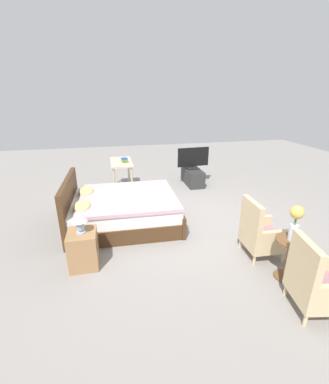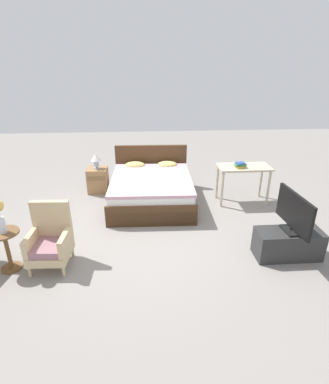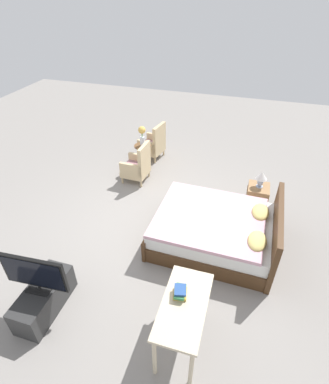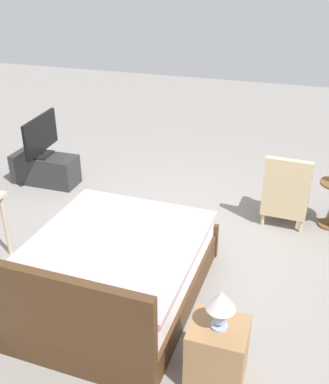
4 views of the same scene
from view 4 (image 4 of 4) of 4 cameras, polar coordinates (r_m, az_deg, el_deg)
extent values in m
plane|color=gray|center=(5.42, -0.73, -5.73)|extent=(16.00, 16.00, 0.00)
cube|color=#472D19|center=(4.52, -6.55, -11.45)|extent=(1.65, 2.06, 0.28)
cube|color=white|center=(4.37, -6.73, -8.80)|extent=(1.58, 1.97, 0.24)
cube|color=#CC9EAD|center=(4.34, -6.38, -6.62)|extent=(1.63, 1.81, 0.06)
cube|color=#472D19|center=(3.68, -13.53, -16.07)|extent=(1.63, 0.12, 0.96)
cube|color=#472D19|center=(5.21, -1.99, -4.61)|extent=(1.63, 0.10, 0.40)
ellipsoid|color=#DBC670|center=(3.63, -6.55, -13.75)|extent=(0.45, 0.29, 0.14)
ellipsoid|color=#DBC670|center=(3.94, -16.19, -11.00)|extent=(0.45, 0.29, 0.14)
cylinder|color=#CCB284|center=(6.12, 17.31, -2.01)|extent=(0.04, 0.04, 0.16)
cylinder|color=#CCB284|center=(6.15, 13.08, -1.29)|extent=(0.04, 0.04, 0.16)
cylinder|color=#CCB284|center=(5.72, 16.89, -4.14)|extent=(0.04, 0.04, 0.16)
cylinder|color=#CCB284|center=(5.75, 12.35, -3.37)|extent=(0.04, 0.04, 0.16)
cube|color=#CCB284|center=(5.86, 15.08, -1.49)|extent=(0.57, 0.57, 0.12)
cube|color=gray|center=(5.81, 15.21, -0.54)|extent=(0.52, 0.52, 0.10)
cube|color=#CCB284|center=(5.49, 15.25, 0.89)|extent=(0.54, 0.11, 0.64)
cube|color=#CCB284|center=(5.77, 17.60, -0.22)|extent=(0.10, 0.52, 0.26)
cube|color=#CCB284|center=(5.79, 13.01, 0.54)|extent=(0.10, 0.52, 0.26)
cylinder|color=brown|center=(6.00, 20.19, -3.89)|extent=(0.28, 0.28, 0.03)
cube|color=#997047|center=(3.70, 6.70, -19.63)|extent=(0.44, 0.40, 0.54)
cube|color=brown|center=(3.77, 7.47, -16.30)|extent=(0.37, 0.01, 0.09)
cylinder|color=#9EADC6|center=(3.50, 6.96, -16.50)|extent=(0.13, 0.13, 0.02)
ellipsoid|color=#9EADC6|center=(3.44, 7.05, -15.42)|extent=(0.11, 0.11, 0.16)
cone|color=silver|center=(3.33, 7.20, -13.47)|extent=(0.22, 0.22, 0.15)
cube|color=#2D2D2D|center=(6.84, -14.89, 2.81)|extent=(0.96, 0.40, 0.43)
cube|color=black|center=(6.75, -15.13, 4.59)|extent=(0.22, 0.33, 0.03)
cylinder|color=black|center=(6.74, -15.17, 4.90)|extent=(0.04, 0.04, 0.05)
cube|color=black|center=(6.64, -15.46, 7.12)|extent=(0.10, 0.88, 0.51)
cube|color=black|center=(6.65, -15.65, 7.13)|extent=(0.06, 0.81, 0.46)
cylinder|color=beige|center=(5.23, -19.48, -4.07)|extent=(0.05, 0.05, 0.73)
camera|label=1|loc=(4.23, 62.02, 4.80)|focal=24.00mm
camera|label=2|loc=(8.92, 9.63, 25.49)|focal=28.00mm
camera|label=3|loc=(6.18, -50.55, 26.70)|focal=28.00mm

